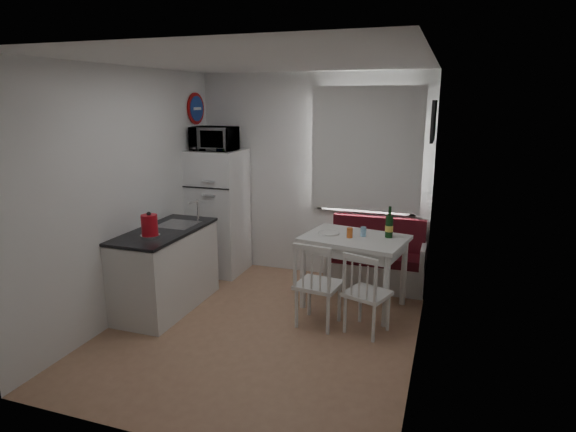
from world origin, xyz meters
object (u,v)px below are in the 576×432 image
at_px(dining_table, 355,245).
at_px(chair_right, 366,286).
at_px(fridge, 219,212).
at_px(microwave, 214,139).
at_px(wine_bottle, 389,222).
at_px(kitchen_counter, 167,268).
at_px(kettle, 150,225).
at_px(chair_left, 316,277).
at_px(bench, 375,265).

xyz_separation_m(dining_table, chair_right, (0.25, -0.66, -0.20)).
relative_size(fridge, microwave, 3.02).
xyz_separation_m(microwave, wine_bottle, (2.28, -0.40, -0.80)).
bearing_deg(kitchen_counter, microwave, 89.06).
bearing_deg(dining_table, kettle, -141.20).
relative_size(kitchen_counter, microwave, 2.44).
bearing_deg(dining_table, fridge, 174.73).
relative_size(kitchen_counter, dining_table, 1.10).
distance_m(microwave, wine_bottle, 2.45).
bearing_deg(kitchen_counter, kettle, -81.35).
distance_m(dining_table, microwave, 2.26).
bearing_deg(fridge, microwave, -90.00).
distance_m(dining_table, wine_bottle, 0.45).
distance_m(chair_left, kettle, 1.76).
relative_size(chair_left, wine_bottle, 1.41).
bearing_deg(kitchen_counter, chair_right, 1.06).
distance_m(bench, wine_bottle, 0.92).
xyz_separation_m(kitchen_counter, microwave, (0.02, 1.19, 1.33)).
bearing_deg(wine_bottle, chair_left, -128.19).
distance_m(dining_table, chair_right, 0.73).
height_order(dining_table, chair_left, chair_left).
distance_m(chair_left, chair_right, 0.50).
bearing_deg(chair_right, chair_left, -159.96).
height_order(bench, kettle, kettle).
bearing_deg(chair_right, fridge, 170.44).
distance_m(chair_left, wine_bottle, 1.06).
relative_size(kitchen_counter, bench, 1.11).
bearing_deg(fridge, kitchen_counter, -90.90).
distance_m(kitchen_counter, microwave, 1.79).
distance_m(dining_table, kettle, 2.18).
height_order(chair_left, fridge, fridge).
distance_m(bench, chair_right, 1.34).
relative_size(bench, microwave, 2.21).
height_order(fridge, microwave, microwave).
bearing_deg(chair_left, kitchen_counter, -171.63).
bearing_deg(bench, kitchen_counter, -147.16).
xyz_separation_m(chair_right, microwave, (-2.18, 1.15, 1.26)).
bearing_deg(chair_left, fridge, 151.48).
distance_m(bench, microwave, 2.57).
height_order(kitchen_counter, dining_table, kitchen_counter).
bearing_deg(wine_bottle, bench, 110.42).
relative_size(bench, wine_bottle, 3.48).
distance_m(chair_right, wine_bottle, 0.89).
distance_m(fridge, microwave, 0.97).
height_order(bench, chair_right, bench).
distance_m(bench, chair_left, 1.40).
bearing_deg(bench, wine_bottle, -69.58).
bearing_deg(kettle, chair_left, 12.28).
bearing_deg(chair_left, bench, 80.59).
bearing_deg(dining_table, chair_right, -58.61).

